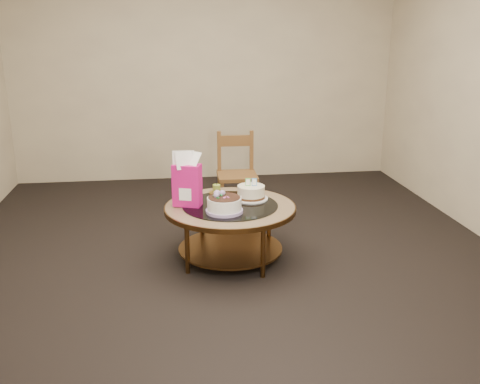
{
  "coord_description": "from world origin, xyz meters",
  "views": [
    {
      "loc": [
        -0.45,
        -3.89,
        1.77
      ],
      "look_at": [
        0.08,
        0.02,
        0.55
      ],
      "focal_mm": 40.0,
      "sensor_mm": 36.0,
      "label": 1
    }
  ],
  "objects": [
    {
      "name": "ground",
      "position": [
        0.0,
        0.0,
        0.0
      ],
      "size": [
        5.0,
        5.0,
        0.0
      ],
      "primitive_type": "plane",
      "color": "black",
      "rests_on": "ground"
    },
    {
      "name": "room_walls",
      "position": [
        0.0,
        0.0,
        1.54
      ],
      "size": [
        4.52,
        5.02,
        2.61
      ],
      "color": "tan",
      "rests_on": "ground"
    },
    {
      "name": "coffee_table",
      "position": [
        0.0,
        -0.0,
        0.38
      ],
      "size": [
        1.02,
        1.02,
        0.46
      ],
      "color": "#523417",
      "rests_on": "ground"
    },
    {
      "name": "decorated_cake",
      "position": [
        -0.06,
        -0.16,
        0.51
      ],
      "size": [
        0.28,
        0.28,
        0.16
      ],
      "rotation": [
        0.0,
        0.0,
        -0.13
      ],
      "color": "#A085BC",
      "rests_on": "coffee_table"
    },
    {
      "name": "cream_cake",
      "position": [
        0.18,
        0.13,
        0.51
      ],
      "size": [
        0.27,
        0.27,
        0.17
      ],
      "rotation": [
        0.0,
        0.0,
        -0.16
      ],
      "color": "white",
      "rests_on": "coffee_table"
    },
    {
      "name": "gift_bag",
      "position": [
        -0.33,
        0.04,
        0.67
      ],
      "size": [
        0.24,
        0.2,
        0.42
      ],
      "rotation": [
        0.0,
        0.0,
        -0.34
      ],
      "color": "#CF1371",
      "rests_on": "coffee_table"
    },
    {
      "name": "pillar_candle",
      "position": [
        -0.08,
        0.28,
        0.49
      ],
      "size": [
        0.13,
        0.13,
        0.09
      ],
      "rotation": [
        0.0,
        0.0,
        0.14
      ],
      "color": "#F1D063",
      "rests_on": "coffee_table"
    },
    {
      "name": "dining_chair",
      "position": [
        0.19,
        1.08,
        0.41
      ],
      "size": [
        0.38,
        0.38,
        0.81
      ],
      "rotation": [
        0.0,
        0.0,
        -0.02
      ],
      "color": "brown",
      "rests_on": "ground"
    }
  ]
}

